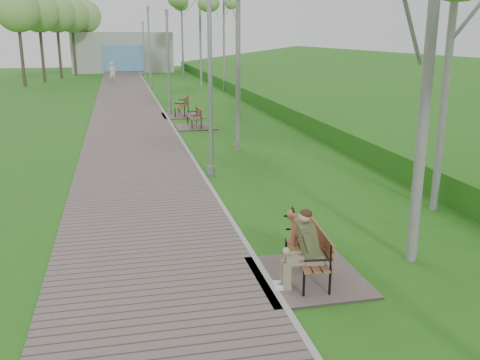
# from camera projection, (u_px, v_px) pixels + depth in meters

# --- Properties ---
(ground) EXTENTS (120.00, 120.00, 0.00)m
(ground) POSITION_uv_depth(u_px,v_px,m) (274.00, 291.00, 8.21)
(ground) COLOR #266618
(ground) RESTS_ON ground
(walkway) EXTENTS (3.50, 67.00, 0.04)m
(walkway) POSITION_uv_depth(u_px,v_px,m) (128.00, 109.00, 28.06)
(walkway) COLOR #6D5E58
(walkway) RESTS_ON ground
(kerb) EXTENTS (0.10, 67.00, 0.05)m
(kerb) POSITION_uv_depth(u_px,v_px,m) (161.00, 108.00, 28.43)
(kerb) COLOR #999993
(kerb) RESTS_ON ground
(embankment) EXTENTS (14.00, 70.00, 1.60)m
(embankment) POSITION_uv_depth(u_px,v_px,m) (381.00, 105.00, 29.57)
(embankment) COLOR #31741C
(embankment) RESTS_ON ground
(building_north) EXTENTS (10.00, 5.20, 4.00)m
(building_north) POSITION_uv_depth(u_px,v_px,m) (123.00, 52.00, 55.32)
(building_north) COLOR #9E9E99
(building_north) RESTS_ON ground
(bench_main) EXTENTS (1.70, 1.89, 1.49)m
(bench_main) POSITION_uv_depth(u_px,v_px,m) (305.00, 256.00, 8.48)
(bench_main) COLOR #6D5E58
(bench_main) RESTS_ON ground
(bench_second) EXTENTS (1.63, 1.81, 1.00)m
(bench_second) POSITION_uv_depth(u_px,v_px,m) (194.00, 123.00, 22.56)
(bench_second) COLOR #6D5E58
(bench_second) RESTS_ON ground
(bench_third) EXTENTS (1.93, 2.15, 1.19)m
(bench_third) POSITION_uv_depth(u_px,v_px,m) (182.00, 111.00, 25.68)
(bench_third) COLOR #6D5E58
(bench_third) RESTS_ON ground
(lamp_post_near) EXTENTS (0.20, 0.20, 5.08)m
(lamp_post_near) POSITION_uv_depth(u_px,v_px,m) (210.00, 90.00, 14.21)
(lamp_post_near) COLOR #94969B
(lamp_post_near) RESTS_ON ground
(lamp_post_second) EXTENTS (0.19, 0.19, 4.92)m
(lamp_post_second) POSITION_uv_depth(u_px,v_px,m) (168.00, 67.00, 25.58)
(lamp_post_second) COLOR #94969B
(lamp_post_second) RESTS_ON ground
(lamp_post_third) EXTENTS (0.22, 0.22, 5.71)m
(lamp_post_third) POSITION_uv_depth(u_px,v_px,m) (150.00, 51.00, 38.09)
(lamp_post_third) COLOR #94969B
(lamp_post_third) RESTS_ON ground
(lamp_post_far) EXTENTS (0.19, 0.19, 4.85)m
(lamp_post_far) POSITION_uv_depth(u_px,v_px,m) (144.00, 52.00, 46.23)
(lamp_post_far) COLOR #94969B
(lamp_post_far) RESTS_ON ground
(pedestrian_near) EXTENTS (0.63, 0.41, 1.72)m
(pedestrian_near) POSITION_uv_depth(u_px,v_px,m) (112.00, 73.00, 41.98)
(pedestrian_near) COLOR beige
(pedestrian_near) RESTS_ON ground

